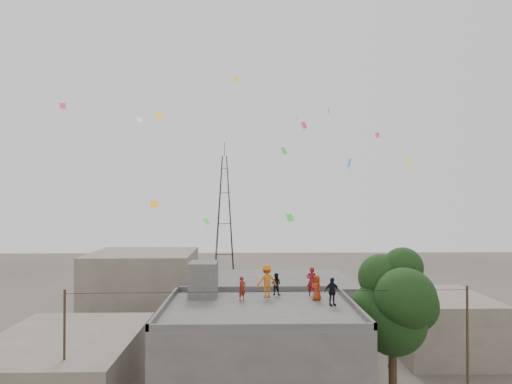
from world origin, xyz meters
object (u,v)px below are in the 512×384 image
at_px(tree, 395,304).
at_px(stair_head_box, 203,279).
at_px(transmission_tower, 224,217).
at_px(person_dark_adult, 332,292).
at_px(person_red_adult, 312,281).

bearing_deg(tree, stair_head_box, 169.26).
height_order(stair_head_box, transmission_tower, transmission_tower).
relative_size(transmission_tower, person_dark_adult, 13.44).
bearing_deg(tree, person_red_adult, 153.47).
height_order(stair_head_box, person_red_adult, stair_head_box).
distance_m(tree, transmission_tower, 41.12).
bearing_deg(stair_head_box, person_dark_adult, -18.00).
bearing_deg(tree, transmission_tower, 106.09).
height_order(tree, person_dark_adult, tree).
bearing_deg(stair_head_box, person_red_adult, 0.84).
xyz_separation_m(stair_head_box, person_dark_adult, (7.08, -2.30, -0.26)).
bearing_deg(person_dark_adult, tree, -11.98).
relative_size(stair_head_box, tree, 0.22).
distance_m(person_red_adult, person_dark_adult, 2.50).
distance_m(transmission_tower, person_red_adult, 38.05).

